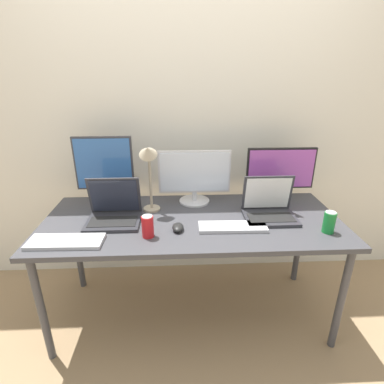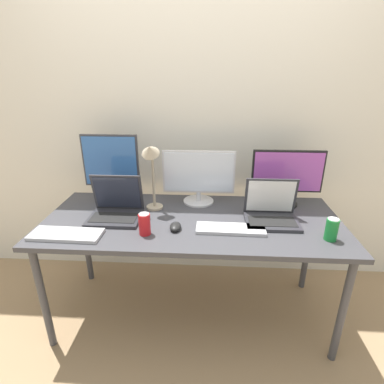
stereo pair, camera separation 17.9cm
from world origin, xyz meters
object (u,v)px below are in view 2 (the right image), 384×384
object	(u,v)px
work_desk	(192,227)
laptop_secondary	(271,212)
keyboard_aux	(66,235)
desk_lamp	(151,164)
soda_can_by_laptop	(332,229)
laptop_silver	(116,208)
monitor_left	(111,166)
monitor_center	(199,176)
monitor_right	(287,175)
keyboard_main	(231,229)
soda_can_near_keyboard	(145,224)
mouse_by_keyboard	(175,227)

from	to	relation	value
work_desk	laptop_secondary	size ratio (longest dim) A/B	5.81
keyboard_aux	desk_lamp	world-z (taller)	desk_lamp
work_desk	soda_can_by_laptop	size ratio (longest dim) A/B	14.53
laptop_silver	soda_can_by_laptop	size ratio (longest dim) A/B	2.52
work_desk	monitor_left	bearing A→B (deg)	154.56
work_desk	laptop_secondary	bearing A→B (deg)	1.03
laptop_silver	keyboard_aux	xyz separation A→B (m)	(-0.21, -0.25, -0.05)
monitor_center	monitor_left	bearing A→B (deg)	179.05
monitor_center	laptop_secondary	world-z (taller)	monitor_center
work_desk	monitor_center	distance (m)	0.36
monitor_left	keyboard_aux	world-z (taller)	monitor_left
monitor_left	monitor_right	xyz separation A→B (m)	(1.19, -0.02, -0.04)
work_desk	monitor_center	world-z (taller)	monitor_center
monitor_left	laptop_silver	size ratio (longest dim) A/B	1.46
laptop_silver	desk_lamp	xyz separation A→B (m)	(0.22, 0.10, 0.26)
monitor_left	monitor_right	world-z (taller)	monitor_left
keyboard_main	soda_can_by_laptop	distance (m)	0.54
monitor_center	soda_can_by_laptop	world-z (taller)	monitor_center
soda_can_by_laptop	work_desk	bearing A→B (deg)	165.30
monitor_left	monitor_center	distance (m)	0.60
soda_can_near_keyboard	monitor_center	bearing A→B (deg)	58.61
work_desk	keyboard_aux	xyz separation A→B (m)	(-0.69, -0.25, 0.07)
monitor_right	soda_can_by_laptop	bearing A→B (deg)	-72.15
work_desk	monitor_right	bearing A→B (deg)	22.51
keyboard_main	soda_can_by_laptop	xyz separation A→B (m)	(0.53, -0.07, 0.05)
keyboard_main	desk_lamp	xyz separation A→B (m)	(-0.49, 0.24, 0.31)
keyboard_main	keyboard_aux	distance (m)	0.92
work_desk	monitor_center	size ratio (longest dim) A/B	3.75
monitor_center	laptop_secondary	xyz separation A→B (m)	(0.45, -0.25, -0.13)
laptop_secondary	desk_lamp	xyz separation A→B (m)	(-0.74, 0.09, 0.26)
soda_can_by_laptop	keyboard_aux	bearing A→B (deg)	-178.00
desk_lamp	keyboard_main	bearing A→B (deg)	-25.82
work_desk	monitor_center	xyz separation A→B (m)	(0.03, 0.26, 0.25)
soda_can_by_laptop	mouse_by_keyboard	bearing A→B (deg)	175.93
monitor_center	monitor_right	bearing A→B (deg)	-0.59
monitor_center	laptop_secondary	distance (m)	0.54
monitor_right	laptop_silver	distance (m)	1.13
laptop_secondary	keyboard_main	xyz separation A→B (m)	(-0.25, -0.14, -0.05)
laptop_secondary	mouse_by_keyboard	xyz separation A→B (m)	(-0.57, -0.15, -0.04)
laptop_silver	keyboard_aux	size ratio (longest dim) A/B	0.80
laptop_silver	mouse_by_keyboard	world-z (taller)	laptop_silver
monitor_right	desk_lamp	size ratio (longest dim) A/B	1.00
desk_lamp	soda_can_near_keyboard	bearing A→B (deg)	-88.78
keyboard_main	mouse_by_keyboard	size ratio (longest dim) A/B	3.93
keyboard_aux	soda_can_near_keyboard	world-z (taller)	soda_can_near_keyboard
mouse_by_keyboard	monitor_center	bearing A→B (deg)	75.75
laptop_silver	soda_can_near_keyboard	distance (m)	0.30
mouse_by_keyboard	soda_can_by_laptop	distance (m)	0.86
laptop_silver	mouse_by_keyboard	size ratio (longest dim) A/B	3.16
soda_can_near_keyboard	desk_lamp	xyz separation A→B (m)	(-0.01, 0.30, 0.26)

